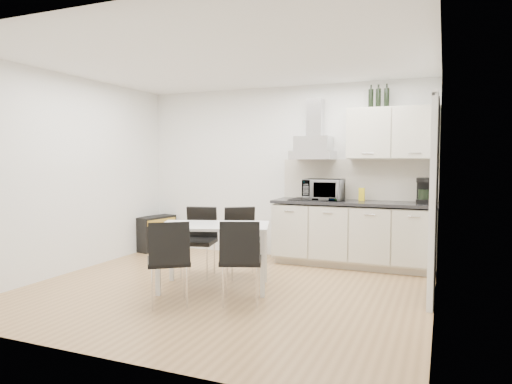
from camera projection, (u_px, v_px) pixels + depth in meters
ground at (225, 289)px, 5.26m from camera, size 4.50×4.50×0.00m
wall_back at (282, 172)px, 7.01m from camera, size 4.50×0.10×2.60m
wall_front at (102, 186)px, 3.32m from camera, size 4.50×0.10×2.60m
wall_left at (72, 174)px, 6.02m from camera, size 0.10×4.00×2.60m
wall_right at (437, 180)px, 4.31m from camera, size 0.10×4.00×2.60m
ceiling at (224, 60)px, 5.08m from camera, size 4.50×4.50×0.00m
doorway at (433, 201)px, 4.85m from camera, size 0.08×1.04×2.10m
kitchenette at (357, 207)px, 6.35m from camera, size 2.22×0.64×2.52m
dining_table at (214, 232)px, 5.25m from camera, size 1.42×1.08×0.75m
chair_far_left at (198, 242)px, 5.81m from camera, size 0.54×0.58×0.88m
chair_far_right at (243, 243)px, 5.79m from camera, size 0.65×0.66×0.88m
chair_near_left at (169, 262)px, 4.68m from camera, size 0.65×0.66×0.88m
chair_near_right at (241, 261)px, 4.73m from camera, size 0.59×0.62×0.88m
guitar_amp at (156, 233)px, 7.56m from camera, size 0.43×0.72×0.56m
floor_speaker at (254, 246)px, 7.17m from camera, size 0.22×0.20×0.29m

